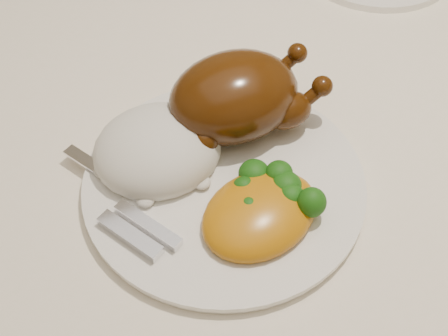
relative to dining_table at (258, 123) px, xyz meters
name	(u,v)px	position (x,y,z in m)	size (l,w,h in m)	color
floor	(245,336)	(0.00, 0.00, -0.67)	(4.00, 4.00, 0.00)	#4F341B
dining_table	(258,123)	(0.00, 0.00, 0.00)	(1.60, 0.90, 0.76)	brown
tablecloth	(261,83)	(0.00, 0.00, 0.07)	(1.73, 1.03, 0.18)	white
dinner_plate	(224,184)	(-0.11, -0.16, 0.11)	(0.28, 0.28, 0.01)	white
roast_chicken	(238,96)	(-0.07, -0.09, 0.16)	(0.17, 0.11, 0.09)	#4F2808
rice_mound	(157,150)	(-0.17, -0.10, 0.13)	(0.13, 0.12, 0.07)	white
mac_and_cheese	(265,206)	(-0.09, -0.21, 0.13)	(0.15, 0.13, 0.05)	orange
cutlery	(131,211)	(-0.21, -0.16, 0.12)	(0.08, 0.17, 0.01)	silver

